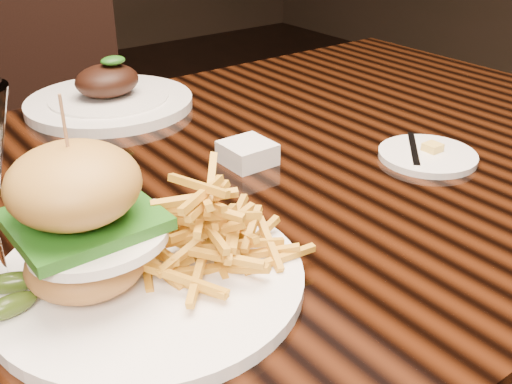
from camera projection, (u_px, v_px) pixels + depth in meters
dining_table at (205, 232)px, 0.84m from camera, size 1.60×0.90×0.75m
burger_plate at (143, 237)px, 0.58m from camera, size 0.31×0.31×0.21m
side_saucer at (427, 155)px, 0.88m from camera, size 0.14×0.14×0.02m
ramekin at (247, 153)px, 0.86m from camera, size 0.08×0.08×0.03m
far_dish at (109, 98)px, 1.07m from camera, size 0.30×0.30×0.09m
chair_far at (43, 127)px, 1.57m from camera, size 0.56×0.57×0.95m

